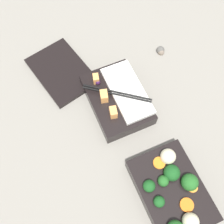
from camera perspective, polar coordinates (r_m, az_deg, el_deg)
name	(u,v)px	position (r m, az deg, el deg)	size (l,w,h in m)	color
ground_plane	(145,144)	(0.73, 7.13, -6.95)	(3.00, 3.00, 0.00)	gray
bento_tray_vegetable	(171,191)	(0.68, 12.74, -16.43)	(0.21, 0.15, 0.07)	black
bento_tray_rice	(118,98)	(0.75, 1.26, 3.01)	(0.21, 0.16, 0.07)	black
bento_lid	(62,71)	(0.83, -10.93, 8.66)	(0.21, 0.15, 0.01)	black
pebble_0	(160,50)	(0.88, 10.49, 13.10)	(0.03, 0.03, 0.03)	#595651
pebble_1	(161,52)	(0.88, 10.61, 12.70)	(0.02, 0.02, 0.02)	#7A6B5B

